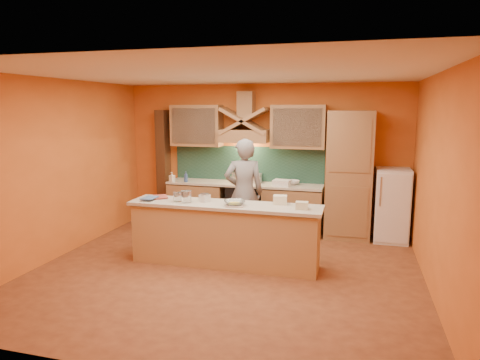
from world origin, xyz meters
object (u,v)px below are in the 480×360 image
(stove, at_px, (244,207))
(kitchen_scale, at_px, (205,198))
(fridge, at_px, (392,205))
(mixing_bowl, at_px, (234,203))
(person, at_px, (244,192))

(stove, distance_m, kitchen_scale, 1.94)
(fridge, bearing_deg, mixing_bowl, -139.49)
(mixing_bowl, bearing_deg, person, 97.64)
(fridge, relative_size, kitchen_scale, 10.14)
(fridge, distance_m, person, 2.64)
(stove, xyz_separation_m, person, (0.23, -0.90, 0.47))
(person, bearing_deg, stove, -95.72)
(person, relative_size, kitchen_scale, 14.36)
(person, height_order, mixing_bowl, person)
(fridge, relative_size, mixing_bowl, 4.26)
(stove, relative_size, kitchen_scale, 7.02)
(mixing_bowl, bearing_deg, kitchen_scale, 165.55)
(stove, relative_size, fridge, 0.69)
(stove, height_order, kitchen_scale, kitchen_scale)
(stove, relative_size, person, 0.49)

